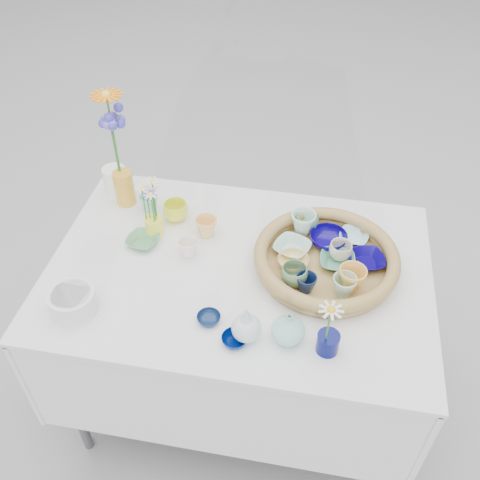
% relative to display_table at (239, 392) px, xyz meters
% --- Properties ---
extents(ground, '(80.00, 80.00, 0.00)m').
position_rel_display_table_xyz_m(ground, '(0.00, 0.00, 0.00)').
color(ground, '#A5A5A5').
extents(display_table, '(1.26, 0.86, 0.77)m').
position_rel_display_table_xyz_m(display_table, '(0.00, 0.00, 0.00)').
color(display_table, white).
rests_on(display_table, ground).
extents(wicker_tray, '(0.47, 0.47, 0.08)m').
position_rel_display_table_xyz_m(wicker_tray, '(0.28, 0.05, 0.80)').
color(wicker_tray, brown).
rests_on(wicker_tray, display_table).
extents(tray_ceramic_0, '(0.16, 0.16, 0.04)m').
position_rel_display_table_xyz_m(tray_ceramic_0, '(0.28, 0.15, 0.80)').
color(tray_ceramic_0, '#0B0068').
rests_on(tray_ceramic_0, wicker_tray).
extents(tray_ceramic_1, '(0.15, 0.15, 0.03)m').
position_rel_display_table_xyz_m(tray_ceramic_1, '(0.41, 0.08, 0.80)').
color(tray_ceramic_1, '#080056').
rests_on(tray_ceramic_1, wicker_tray).
extents(tray_ceramic_2, '(0.10, 0.10, 0.08)m').
position_rel_display_table_xyz_m(tray_ceramic_2, '(0.36, -0.04, 0.82)').
color(tray_ceramic_2, '#FBB44A').
rests_on(tray_ceramic_2, wicker_tray).
extents(tray_ceramic_3, '(0.12, 0.12, 0.03)m').
position_rel_display_table_xyz_m(tray_ceramic_3, '(0.32, 0.05, 0.80)').
color(tray_ceramic_3, '#4F9273').
rests_on(tray_ceramic_3, wicker_tray).
extents(tray_ceramic_4, '(0.11, 0.11, 0.07)m').
position_rel_display_table_xyz_m(tray_ceramic_4, '(0.19, -0.05, 0.82)').
color(tray_ceramic_4, '#5B8559').
rests_on(tray_ceramic_4, wicker_tray).
extents(tray_ceramic_5, '(0.15, 0.15, 0.03)m').
position_rel_display_table_xyz_m(tray_ceramic_5, '(0.16, 0.09, 0.80)').
color(tray_ceramic_5, '#A1D1C0').
rests_on(tray_ceramic_5, wicker_tray).
extents(tray_ceramic_6, '(0.10, 0.10, 0.08)m').
position_rel_display_table_xyz_m(tray_ceramic_6, '(0.19, 0.19, 0.82)').
color(tray_ceramic_6, silver).
rests_on(tray_ceramic_6, wicker_tray).
extents(tray_ceramic_7, '(0.08, 0.08, 0.06)m').
position_rel_display_table_xyz_m(tray_ceramic_7, '(0.32, 0.09, 0.81)').
color(tray_ceramic_7, '#F8E4CB').
rests_on(tray_ceramic_7, wicker_tray).
extents(tray_ceramic_8, '(0.11, 0.11, 0.02)m').
position_rel_display_table_xyz_m(tray_ceramic_8, '(0.37, 0.19, 0.80)').
color(tray_ceramic_8, '#A7DFEC').
rests_on(tray_ceramic_8, wicker_tray).
extents(tray_ceramic_9, '(0.08, 0.08, 0.06)m').
position_rel_display_table_xyz_m(tray_ceramic_9, '(0.23, -0.08, 0.81)').
color(tray_ceramic_9, '#0C193D').
rests_on(tray_ceramic_9, wicker_tray).
extents(tray_ceramic_10, '(0.11, 0.11, 0.03)m').
position_rel_display_table_xyz_m(tray_ceramic_10, '(0.18, 0.02, 0.80)').
color(tray_ceramic_10, '#FFC876').
rests_on(tray_ceramic_10, wicker_tray).
extents(tray_ceramic_11, '(0.09, 0.09, 0.07)m').
position_rel_display_table_xyz_m(tray_ceramic_11, '(0.34, -0.07, 0.82)').
color(tray_ceramic_11, '#A7D5C5').
rests_on(tray_ceramic_11, wicker_tray).
extents(tray_ceramic_12, '(0.11, 0.11, 0.06)m').
position_rel_display_table_xyz_m(tray_ceramic_12, '(0.20, 0.21, 0.82)').
color(tray_ceramic_12, '#528E5B').
rests_on(tray_ceramic_12, wicker_tray).
extents(loose_ceramic_0, '(0.12, 0.12, 0.07)m').
position_rel_display_table_xyz_m(loose_ceramic_0, '(-0.27, 0.20, 0.80)').
color(loose_ceramic_0, yellow).
rests_on(loose_ceramic_0, display_table).
extents(loose_ceramic_1, '(0.10, 0.10, 0.07)m').
position_rel_display_table_xyz_m(loose_ceramic_1, '(-0.14, 0.14, 0.80)').
color(loose_ceramic_1, '#FFC76F').
rests_on(loose_ceramic_1, display_table).
extents(loose_ceramic_2, '(0.13, 0.13, 0.03)m').
position_rel_display_table_xyz_m(loose_ceramic_2, '(-0.35, 0.05, 0.78)').
color(loose_ceramic_2, '#599A65').
rests_on(loose_ceramic_2, display_table).
extents(loose_ceramic_3, '(0.09, 0.09, 0.06)m').
position_rel_display_table_xyz_m(loose_ceramic_3, '(-0.18, 0.03, 0.80)').
color(loose_ceramic_3, white).
rests_on(loose_ceramic_3, display_table).
extents(loose_ceramic_4, '(0.09, 0.09, 0.02)m').
position_rel_display_table_xyz_m(loose_ceramic_4, '(-0.05, -0.24, 0.78)').
color(loose_ceramic_4, '#0D1F44').
rests_on(loose_ceramic_4, display_table).
extents(loose_ceramic_5, '(0.09, 0.09, 0.06)m').
position_rel_display_table_xyz_m(loose_ceramic_5, '(-0.38, 0.23, 0.80)').
color(loose_ceramic_5, '#89D3C0').
rests_on(loose_ceramic_5, display_table).
extents(loose_ceramic_6, '(0.08, 0.08, 0.02)m').
position_rel_display_table_xyz_m(loose_ceramic_6, '(0.04, -0.30, 0.78)').
color(loose_ceramic_6, '#001355').
rests_on(loose_ceramic_6, display_table).
extents(fluted_bowl, '(0.17, 0.17, 0.07)m').
position_rel_display_table_xyz_m(fluted_bowl, '(-0.46, -0.27, 0.80)').
color(fluted_bowl, silver).
rests_on(fluted_bowl, display_table).
extents(bud_vase_paleblue, '(0.11, 0.11, 0.13)m').
position_rel_display_table_xyz_m(bud_vase_paleblue, '(0.07, -0.28, 0.83)').
color(bud_vase_paleblue, silver).
rests_on(bud_vase_paleblue, display_table).
extents(bud_vase_seafoam, '(0.13, 0.13, 0.10)m').
position_rel_display_table_xyz_m(bud_vase_seafoam, '(0.19, -0.26, 0.82)').
color(bud_vase_seafoam, '#8DCDC0').
rests_on(bud_vase_seafoam, display_table).
extents(bud_vase_cobalt, '(0.07, 0.07, 0.07)m').
position_rel_display_table_xyz_m(bud_vase_cobalt, '(0.31, -0.28, 0.80)').
color(bud_vase_cobalt, '#03084A').
rests_on(bud_vase_cobalt, display_table).
extents(single_daisy, '(0.09, 0.09, 0.14)m').
position_rel_display_table_xyz_m(single_daisy, '(0.30, -0.29, 0.89)').
color(single_daisy, silver).
rests_on(single_daisy, bud_vase_cobalt).
extents(tall_vase_yellow, '(0.09, 0.09, 0.14)m').
position_rel_display_table_xyz_m(tall_vase_yellow, '(-0.48, 0.26, 0.83)').
color(tall_vase_yellow, gold).
rests_on(tall_vase_yellow, display_table).
extents(gerbera, '(0.15, 0.15, 0.32)m').
position_rel_display_table_xyz_m(gerbera, '(-0.49, 0.27, 1.05)').
color(gerbera, orange).
rests_on(gerbera, tall_vase_yellow).
extents(hydrangea, '(0.09, 0.09, 0.29)m').
position_rel_display_table_xyz_m(hydrangea, '(-0.49, 0.27, 1.01)').
color(hydrangea, '#6857CA').
rests_on(hydrangea, tall_vase_yellow).
extents(white_pitcher, '(0.13, 0.09, 0.12)m').
position_rel_display_table_xyz_m(white_pitcher, '(-0.53, 0.30, 0.82)').
color(white_pitcher, white).
rests_on(white_pitcher, display_table).
extents(daisy_cup, '(0.08, 0.08, 0.07)m').
position_rel_display_table_xyz_m(daisy_cup, '(-0.32, 0.12, 0.80)').
color(daisy_cup, '#FFF53C').
rests_on(daisy_cup, display_table).
extents(daisy_posy, '(0.11, 0.11, 0.15)m').
position_rel_display_table_xyz_m(daisy_posy, '(-0.33, 0.12, 0.91)').
color(daisy_posy, white).
rests_on(daisy_posy, daisy_cup).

